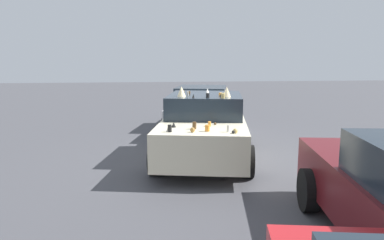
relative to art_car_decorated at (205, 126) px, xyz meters
name	(u,v)px	position (x,y,z in m)	size (l,w,h in m)	color
ground_plane	(205,157)	(-0.02, 0.00, -0.75)	(60.00, 60.00, 0.00)	#47474C
art_car_decorated	(205,126)	(0.00, 0.00, 0.00)	(4.76, 2.72, 1.70)	beige
parked_sedan_behind_right	(201,108)	(3.41, -0.42, -0.04)	(4.35, 2.69, 1.40)	silver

